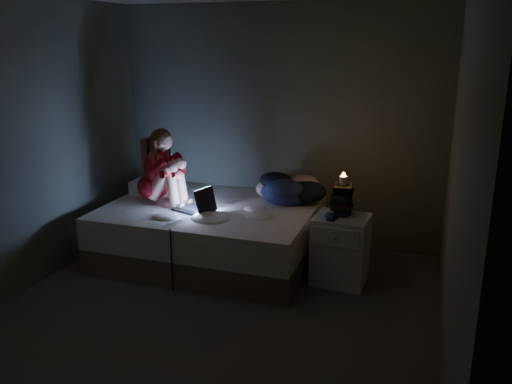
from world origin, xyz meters
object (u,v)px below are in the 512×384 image
at_px(bed, 211,233).
at_px(phone, 333,219).
at_px(candle, 343,181).
at_px(laptop, 193,198).
at_px(woman, 152,165).
at_px(nightstand, 341,249).

height_order(bed, phone, phone).
relative_size(candle, phone, 0.57).
bearing_deg(phone, laptop, -172.94).
distance_m(woman, candle, 1.96).
distance_m(bed, phone, 1.38).
bearing_deg(phone, nightstand, 68.83).
height_order(laptop, candle, candle).
distance_m(woman, phone, 1.95).
relative_size(laptop, nightstand, 0.58).
height_order(bed, candle, candle).
bearing_deg(nightstand, phone, -116.33).
xyz_separation_m(candle, phone, (-0.05, -0.17, -0.31)).
bearing_deg(bed, woman, -174.25).
distance_m(nightstand, candle, 0.65).
distance_m(woman, nightstand, 2.08).
bearing_deg(bed, laptop, -116.18).
xyz_separation_m(nightstand, candle, (-0.02, 0.07, 0.64)).
xyz_separation_m(laptop, nightstand, (1.46, 0.07, -0.38)).
bearing_deg(woman, phone, 1.18).
height_order(nightstand, candle, candle).
bearing_deg(nightstand, woman, -178.34).
bearing_deg(candle, laptop, -174.59).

